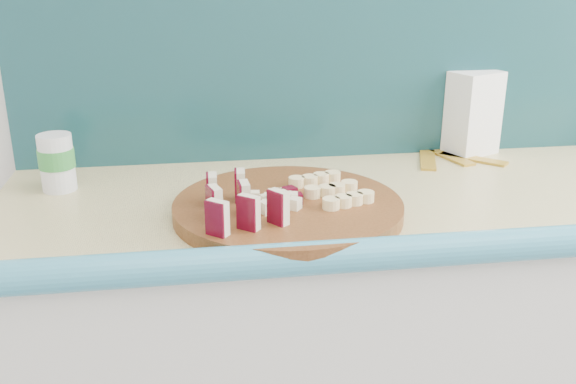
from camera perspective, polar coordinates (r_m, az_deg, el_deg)
The scene contains 9 objects.
kitchen_counter at distance 1.72m, azimuth 16.41°, elevation -13.89°, with size 2.20×0.63×0.91m.
backsplash at distance 1.71m, azimuth 14.79°, elevation 11.68°, with size 2.20×0.02×0.50m, color teal.
cutting_board at distance 1.28m, azimuth 0.00°, elevation -1.44°, with size 0.46×0.46×0.03m, color #4F2911.
apple_wedges at distance 1.19m, azimuth -4.65°, elevation -0.86°, with size 0.15×0.20×0.06m.
apple_chunks at distance 1.26m, azimuth -1.19°, elevation -0.56°, with size 0.07×0.07×0.02m.
banana_slices at distance 1.31m, azimuth 3.88°, elevation 0.24°, with size 0.15×0.19×0.02m.
flour_bag at distance 1.73m, azimuth 16.13°, elevation 6.77°, with size 0.12×0.09×0.21m, color white.
canister at distance 1.49m, azimuth -19.86°, elevation 2.58°, with size 0.08×0.08×0.13m.
banana_peel at distance 1.68m, azimuth 14.19°, elevation 2.94°, with size 0.23×0.19×0.01m.
Camera 1 is at (-0.57, 0.23, 1.40)m, focal length 40.00 mm.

